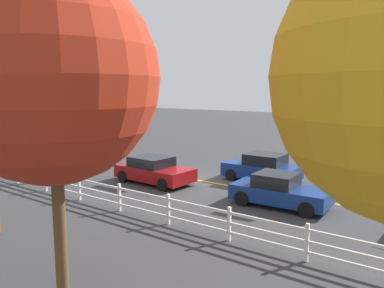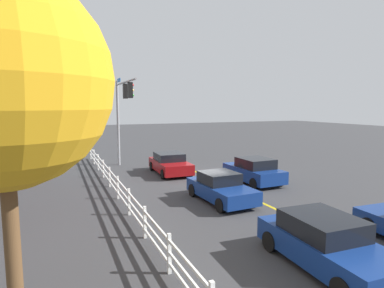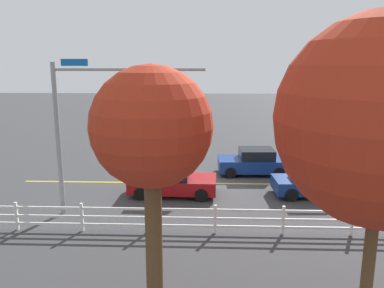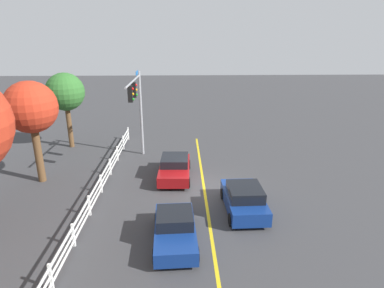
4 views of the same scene
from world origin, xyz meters
The scene contains 8 objects.
ground_plane centered at (0.00, 0.00, 0.00)m, with size 120.00×120.00×0.00m, color #38383A.
lane_center_stripe centered at (-4.00, 0.00, 0.00)m, with size 28.00×0.16×0.01m, color gold.
signal_assembly centered at (4.32, 4.46, 4.64)m, with size 6.28×0.38×6.63m.
car_0 centered at (1.66, 1.84, 0.68)m, with size 4.33×2.16×1.40m.
car_2 centered at (-2.83, -1.93, 0.73)m, with size 4.09×2.10×1.52m.
car_3 centered at (-5.40, 1.70, 0.66)m, with size 4.15×2.06×1.41m.
white_rail_fence centered at (-3.00, 6.22, 0.60)m, with size 26.10×0.10×1.15m.
tree_0 centered at (-4.00, 11.45, 5.22)m, with size 4.91×4.91×7.68m.
Camera 1 is at (-11.69, 16.56, 4.96)m, focal length 35.49 mm.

